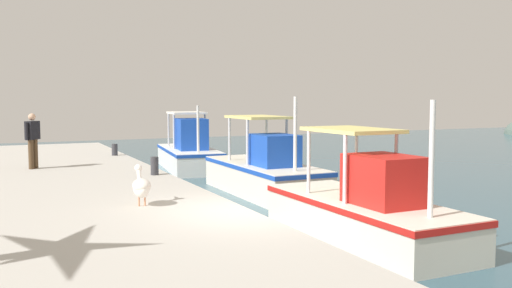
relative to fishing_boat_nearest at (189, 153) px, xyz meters
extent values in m
cube|color=white|center=(-0.10, 0.01, -0.26)|extent=(5.27, 2.49, 0.89)
cube|color=#1947B7|center=(-0.10, 0.01, 0.11)|extent=(5.31, 2.53, 0.12)
cube|color=#1947B7|center=(0.53, -0.07, 0.82)|extent=(1.55, 1.29, 1.26)
cylinder|color=silver|center=(-1.31, -0.49, 0.90)|extent=(0.08, 0.08, 1.42)
cylinder|color=silver|center=(-1.15, 0.80, 0.90)|extent=(0.08, 0.08, 1.42)
cylinder|color=silver|center=(0.04, -0.67, 0.90)|extent=(0.08, 0.08, 1.42)
cylinder|color=silver|center=(0.21, 0.63, 0.90)|extent=(0.08, 0.08, 1.42)
cube|color=silver|center=(-0.55, 0.07, 1.65)|extent=(2.21, 1.62, 0.08)
cylinder|color=silver|center=(1.79, -0.23, 1.09)|extent=(0.10, 0.10, 1.80)
torus|color=orange|center=(0.53, 0.55, 0.82)|extent=(0.55, 0.17, 0.54)
cube|color=silver|center=(6.55, 0.27, -0.22)|extent=(5.35, 1.94, 0.97)
cube|color=#1947B7|center=(6.55, 0.27, 0.18)|extent=(5.39, 1.98, 0.12)
cube|color=#1947B7|center=(7.21, 0.26, 0.73)|extent=(1.50, 1.15, 0.94)
cylinder|color=silver|center=(5.34, -0.39, 0.95)|extent=(0.08, 0.08, 1.38)
cylinder|color=silver|center=(5.35, 0.94, 0.95)|extent=(0.08, 0.08, 1.38)
cylinder|color=silver|center=(6.78, -0.40, 0.95)|extent=(0.08, 0.08, 1.38)
cylinder|color=silver|center=(6.79, 0.93, 0.95)|extent=(0.08, 0.08, 1.38)
cube|color=#D8CC72|center=(6.07, 0.27, 1.67)|extent=(2.17, 1.41, 0.08)
cylinder|color=silver|center=(8.55, 0.25, 1.29)|extent=(0.10, 0.10, 2.06)
torus|color=orange|center=(7.21, 0.89, 0.73)|extent=(0.54, 0.10, 0.54)
cube|color=silver|center=(12.40, -0.24, -0.28)|extent=(5.24, 1.90, 0.86)
cube|color=red|center=(12.40, -0.24, 0.07)|extent=(5.28, 1.94, 0.12)
cube|color=red|center=(13.06, -0.24, 0.65)|extent=(1.47, 1.12, 0.99)
cylinder|color=silver|center=(11.23, -0.90, 0.85)|extent=(0.08, 0.08, 1.40)
cylinder|color=silver|center=(11.22, 0.40, 0.85)|extent=(0.08, 0.08, 1.40)
cylinder|color=silver|center=(12.64, -0.89, 0.85)|extent=(0.08, 0.08, 1.40)
cylinder|color=silver|center=(12.63, 0.41, 0.85)|extent=(0.08, 0.08, 1.40)
cube|color=#D8CC72|center=(11.93, -0.25, 1.59)|extent=(2.13, 1.38, 0.08)
cylinder|color=silver|center=(14.36, -0.23, 1.20)|extent=(0.10, 0.10, 2.10)
torus|color=orange|center=(13.06, 0.38, 0.65)|extent=(0.54, 0.10, 0.54)
cylinder|color=tan|center=(10.85, -4.53, 0.20)|extent=(0.04, 0.04, 0.22)
cylinder|color=tan|center=(10.84, -4.65, 0.20)|extent=(0.04, 0.04, 0.22)
ellipsoid|color=white|center=(10.79, -4.58, 0.45)|extent=(0.65, 0.35, 0.40)
ellipsoid|color=silver|center=(10.84, -4.59, 0.51)|extent=(0.56, 0.39, 0.28)
cylinder|color=white|center=(10.60, -4.58, 0.67)|extent=(0.20, 0.10, 0.27)
sphere|color=white|center=(10.52, -4.57, 0.83)|extent=(0.17, 0.17, 0.16)
cone|color=#F2B272|center=(10.32, -4.56, 0.81)|extent=(0.30, 0.08, 0.07)
cylinder|color=#4C3823|center=(3.62, -6.29, 0.55)|extent=(0.16, 0.16, 0.91)
cylinder|color=#4C3823|center=(3.47, -6.16, 0.55)|extent=(0.16, 0.16, 0.91)
cube|color=black|center=(3.55, -6.22, 1.29)|extent=(0.49, 0.47, 0.56)
cylinder|color=black|center=(3.75, -6.40, 1.27)|extent=(0.10, 0.10, 0.54)
cylinder|color=black|center=(3.34, -6.04, 1.27)|extent=(0.10, 0.10, 0.54)
sphere|color=tan|center=(3.55, -6.22, 1.70)|extent=(0.22, 0.22, 0.22)
cylinder|color=#333338|center=(0.62, -3.18, 0.31)|extent=(0.22, 0.22, 0.44)
cylinder|color=#333338|center=(6.50, -3.18, 0.35)|extent=(0.23, 0.23, 0.52)
camera|label=1|loc=(21.86, -7.19, 2.29)|focal=38.75mm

